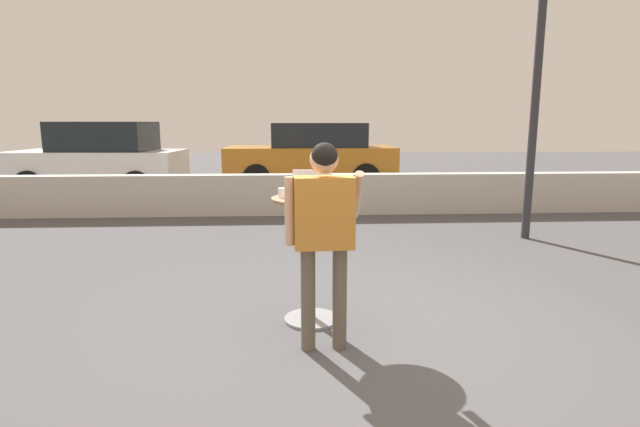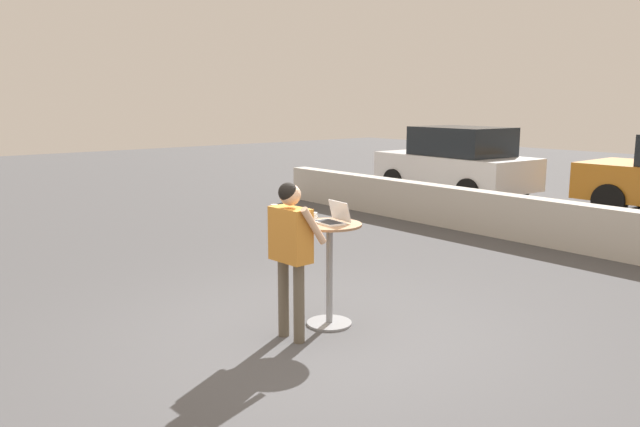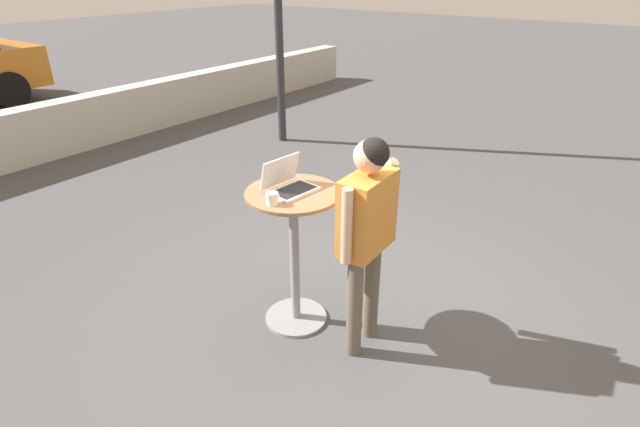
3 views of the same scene
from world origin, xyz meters
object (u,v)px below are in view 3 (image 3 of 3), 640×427
laptop (289,183)px  standing_person (367,223)px  cafe_table (294,243)px  coffee_mug (272,199)px

laptop → standing_person: standing_person is taller
cafe_table → coffee_mug: bearing=-175.1°
cafe_table → laptop: laptop is taller
coffee_mug → standing_person: (0.31, -0.54, -0.14)m
cafe_table → coffee_mug: size_ratio=9.81×
cafe_table → coffee_mug: (-0.24, -0.02, 0.46)m
cafe_table → coffee_mug: 0.52m
laptop → coffee_mug: 0.25m
cafe_table → laptop: size_ratio=3.03×
laptop → standing_person: (0.07, -0.60, -0.15)m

